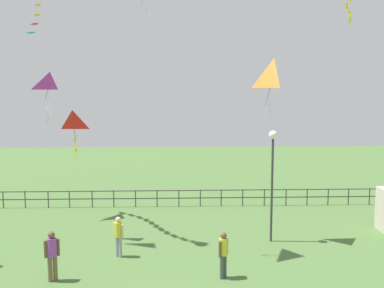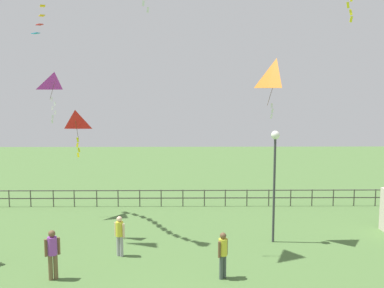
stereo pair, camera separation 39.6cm
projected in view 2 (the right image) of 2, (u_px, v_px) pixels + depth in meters
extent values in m
cylinder|color=#38383D|center=(274.00, 191.00, 18.86)|extent=(0.10, 0.10, 4.46)
sphere|color=white|center=(275.00, 135.00, 18.57)|extent=(0.36, 0.36, 0.36)
cylinder|color=#99999E|center=(122.00, 246.00, 17.41)|extent=(0.14, 0.14, 0.81)
cylinder|color=#99999E|center=(118.00, 246.00, 17.49)|extent=(0.14, 0.14, 0.81)
cylinder|color=gold|center=(120.00, 229.00, 17.36)|extent=(0.30, 0.30, 0.57)
sphere|color=beige|center=(119.00, 219.00, 17.32)|extent=(0.22, 0.22, 0.22)
cylinder|color=beige|center=(124.00, 231.00, 17.27)|extent=(0.09, 0.09, 0.54)
cylinder|color=beige|center=(116.00, 229.00, 17.47)|extent=(0.09, 0.09, 0.54)
cylinder|color=brown|center=(56.00, 267.00, 15.34)|extent=(0.15, 0.15, 0.88)
cylinder|color=brown|center=(51.00, 267.00, 15.26)|extent=(0.15, 0.15, 0.88)
cylinder|color=purple|center=(52.00, 246.00, 15.21)|extent=(0.32, 0.32, 0.63)
sphere|color=brown|center=(52.00, 234.00, 15.16)|extent=(0.24, 0.24, 0.24)
cylinder|color=brown|center=(59.00, 246.00, 15.31)|extent=(0.10, 0.10, 0.59)
cylinder|color=brown|center=(46.00, 248.00, 15.11)|extent=(0.10, 0.10, 0.59)
cylinder|color=#3F4C47|center=(221.00, 267.00, 15.33)|extent=(0.14, 0.14, 0.83)
cylinder|color=#3F4C47|center=(224.00, 266.00, 15.45)|extent=(0.14, 0.14, 0.83)
cylinder|color=gold|center=(223.00, 247.00, 15.30)|extent=(0.30, 0.30, 0.59)
sphere|color=brown|center=(223.00, 236.00, 15.25)|extent=(0.22, 0.22, 0.22)
cylinder|color=brown|center=(219.00, 250.00, 15.16)|extent=(0.09, 0.09, 0.56)
cylinder|color=brown|center=(227.00, 247.00, 15.46)|extent=(0.09, 0.09, 0.56)
pyramid|color=orange|center=(276.00, 75.00, 18.76)|extent=(1.18, 1.15, 1.26)
cylinder|color=#4C381E|center=(272.00, 90.00, 18.57)|extent=(0.48, 0.55, 1.26)
cube|color=white|center=(272.00, 106.00, 18.66)|extent=(0.09, 0.04, 0.20)
cube|color=white|center=(272.00, 111.00, 18.70)|extent=(0.12, 0.03, 0.21)
cube|color=white|center=(271.00, 116.00, 18.71)|extent=(0.12, 0.04, 0.21)
pyramid|color=#B22DB2|center=(55.00, 82.00, 22.02)|extent=(1.04, 1.19, 0.88)
cylinder|color=#4C381E|center=(52.00, 91.00, 22.20)|extent=(0.37, 0.27, 0.88)
cube|color=white|center=(52.00, 99.00, 22.23)|extent=(0.09, 0.04, 0.20)
cube|color=white|center=(55.00, 104.00, 22.32)|extent=(0.09, 0.04, 0.20)
cube|color=white|center=(52.00, 108.00, 22.29)|extent=(0.10, 0.05, 0.21)
cube|color=white|center=(55.00, 113.00, 22.37)|extent=(0.10, 0.04, 0.21)
cube|color=white|center=(53.00, 117.00, 22.34)|extent=(0.09, 0.02, 0.20)
cube|color=white|center=(52.00, 121.00, 22.36)|extent=(0.11, 0.03, 0.21)
cube|color=white|center=(143.00, 3.00, 16.54)|extent=(0.11, 0.04, 0.21)
cube|color=white|center=(148.00, 10.00, 16.65)|extent=(0.11, 0.05, 0.21)
pyramid|color=red|center=(75.00, 121.00, 18.77)|extent=(0.89, 0.44, 0.84)
cylinder|color=#4C381E|center=(77.00, 130.00, 19.02)|extent=(0.03, 0.40, 0.84)
cube|color=yellow|center=(78.00, 140.00, 19.08)|extent=(0.11, 0.04, 0.21)
cube|color=yellow|center=(77.00, 145.00, 19.10)|extent=(0.11, 0.05, 0.21)
cube|color=yellow|center=(79.00, 150.00, 19.15)|extent=(0.12, 0.03, 0.21)
cube|color=yellow|center=(78.00, 155.00, 19.16)|extent=(0.11, 0.05, 0.21)
cube|color=yellow|center=(348.00, 5.00, 14.60)|extent=(0.12, 0.02, 0.21)
cube|color=yellow|center=(351.00, 12.00, 14.69)|extent=(0.11, 0.05, 0.21)
cube|color=yellow|center=(351.00, 19.00, 14.73)|extent=(0.11, 0.04, 0.21)
cube|color=yellow|center=(43.00, 6.00, 21.36)|extent=(0.39, 0.56, 0.03)
cube|color=yellow|center=(42.00, 16.00, 21.87)|extent=(0.45, 0.56, 0.03)
cube|color=red|center=(40.00, 25.00, 22.34)|extent=(0.50, 0.55, 0.03)
cube|color=#198CD1|center=(36.00, 33.00, 22.75)|extent=(0.53, 0.52, 0.03)
cylinder|color=#4C4742|center=(9.00, 199.00, 24.75)|extent=(0.06, 0.06, 0.95)
cylinder|color=#4C4742|center=(31.00, 198.00, 24.77)|extent=(0.06, 0.06, 0.95)
cylinder|color=#4C4742|center=(53.00, 198.00, 24.78)|extent=(0.06, 0.06, 0.95)
cylinder|color=#4C4742|center=(74.00, 198.00, 24.79)|extent=(0.06, 0.06, 0.95)
cylinder|color=#4C4742|center=(97.00, 198.00, 24.81)|extent=(0.06, 0.06, 0.95)
cylinder|color=#4C4742|center=(118.00, 198.00, 24.82)|extent=(0.06, 0.06, 0.95)
cylinder|color=#4C4742|center=(140.00, 198.00, 24.83)|extent=(0.06, 0.06, 0.95)
cylinder|color=#4C4742|center=(161.00, 198.00, 24.85)|extent=(0.06, 0.06, 0.95)
cylinder|color=#4C4742|center=(183.00, 198.00, 24.86)|extent=(0.06, 0.06, 0.95)
cylinder|color=#4C4742|center=(204.00, 198.00, 24.87)|extent=(0.06, 0.06, 0.95)
cylinder|color=#4C4742|center=(225.00, 198.00, 24.89)|extent=(0.06, 0.06, 0.95)
cylinder|color=#4C4742|center=(247.00, 198.00, 24.90)|extent=(0.06, 0.06, 0.95)
cylinder|color=#4C4742|center=(269.00, 198.00, 24.91)|extent=(0.06, 0.06, 0.95)
cylinder|color=#4C4742|center=(291.00, 198.00, 24.93)|extent=(0.06, 0.06, 0.95)
cylinder|color=#4C4742|center=(312.00, 198.00, 24.94)|extent=(0.06, 0.06, 0.95)
cylinder|color=#4C4742|center=(333.00, 198.00, 24.95)|extent=(0.06, 0.06, 0.95)
cylinder|color=#4C4742|center=(354.00, 198.00, 24.97)|extent=(0.06, 0.06, 0.95)
cylinder|color=#4C4742|center=(375.00, 198.00, 24.98)|extent=(0.06, 0.06, 0.95)
cube|color=#4C4742|center=(181.00, 190.00, 24.81)|extent=(36.00, 0.05, 0.05)
cube|color=#4C4742|center=(181.00, 198.00, 24.86)|extent=(36.00, 0.05, 0.05)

